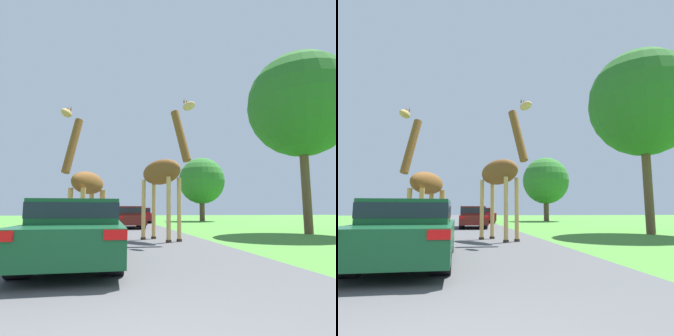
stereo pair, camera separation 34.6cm
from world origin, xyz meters
TOP-DOWN VIEW (x-y plane):
  - road at (0.00, 30.00)m, footprint 7.47×120.00m
  - giraffe_near_road at (2.06, 9.40)m, footprint 1.83×2.64m
  - giraffe_companion at (-0.88, 10.72)m, footprint 1.81×2.81m
  - car_lead_maroon at (-0.56, 5.12)m, footprint 1.85×4.77m
  - car_queue_right at (1.41, 18.44)m, footprint 1.74×4.53m
  - car_queue_left at (-2.45, 24.82)m, footprint 1.95×4.24m
  - car_far_ahead at (2.93, 26.99)m, footprint 1.77×4.67m
  - tree_left_edge at (10.05, 30.29)m, footprint 5.12×5.12m
  - tree_centre_back at (9.55, 11.50)m, footprint 5.33×5.33m

SIDE VIEW (x-z plane):
  - road at x=0.00m, z-range 0.00..0.00m
  - car_lead_maroon at x=-0.56m, z-range 0.04..1.35m
  - car_queue_right at x=1.41m, z-range 0.04..1.44m
  - car_far_ahead at x=2.93m, z-range 0.04..1.44m
  - car_queue_left at x=-2.45m, z-range 0.04..1.45m
  - giraffe_companion at x=-0.88m, z-range -0.29..4.68m
  - giraffe_near_road at x=2.06m, z-range -0.01..5.09m
  - tree_left_edge at x=10.05m, z-range 0.92..7.93m
  - tree_centre_back at x=9.55m, z-range 1.89..11.03m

